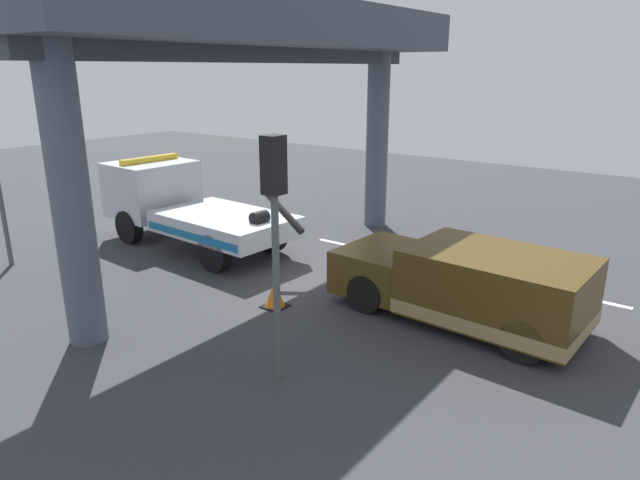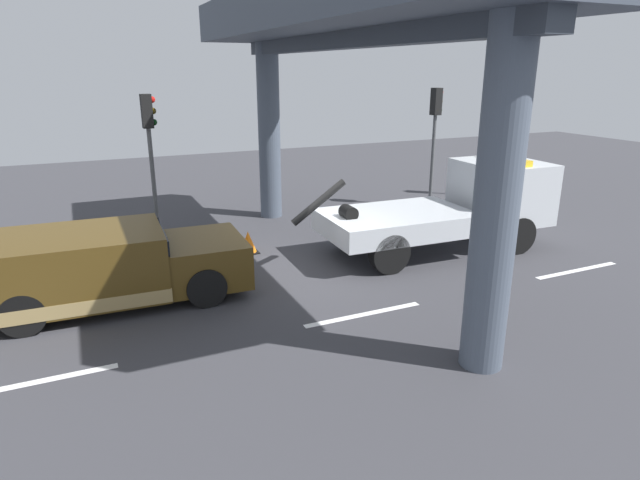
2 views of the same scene
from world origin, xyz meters
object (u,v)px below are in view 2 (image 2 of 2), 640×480
tow_truck_white (459,205)px  traffic_light_mid (514,115)px  traffic_cone_orange (248,243)px  towed_van_green (107,268)px  traffic_light_near (150,136)px  traffic_light_far (435,121)px

tow_truck_white → traffic_light_mid: traffic_light_mid is taller
traffic_cone_orange → traffic_light_mid: bearing=11.3°
towed_van_green → traffic_light_mid: 15.36m
traffic_light_near → traffic_light_far: traffic_light_far is taller
towed_van_green → traffic_cone_orange: size_ratio=8.81×
tow_truck_white → traffic_light_mid: size_ratio=1.71×
traffic_light_mid → traffic_cone_orange: traffic_light_mid is taller
towed_van_green → traffic_light_mid: (14.62, 4.09, 2.34)m
traffic_light_mid → traffic_cone_orange: bearing=-168.7°
traffic_light_mid → traffic_light_far: bearing=180.0°
traffic_light_near → traffic_light_far: bearing=-0.0°
traffic_light_far → tow_truck_white: bearing=-116.9°
traffic_light_near → traffic_cone_orange: bearing=-47.5°
traffic_light_near → tow_truck_white: bearing=-29.1°
traffic_light_near → traffic_light_far: 9.50m
tow_truck_white → traffic_light_far: (2.09, 4.12, 1.81)m
traffic_light_near → traffic_cone_orange: 4.03m
traffic_cone_orange → tow_truck_white: bearing=-19.6°
towed_van_green → tow_truck_white: bearing=-0.2°
traffic_light_mid → tow_truck_white: bearing=-143.6°
traffic_light_far → traffic_light_mid: size_ratio=0.97×
traffic_light_near → traffic_cone_orange: traffic_light_near is taller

